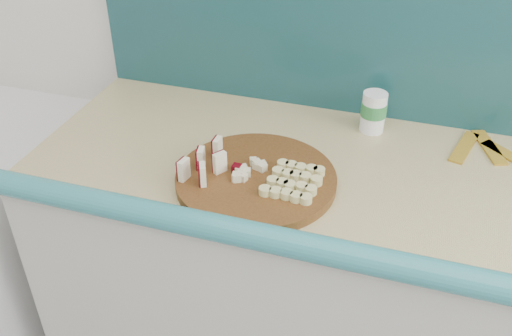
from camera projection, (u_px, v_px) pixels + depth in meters
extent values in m
cube|color=beige|center=(451.00, 330.00, 1.56)|extent=(2.20, 0.60, 0.88)
cube|color=tan|center=(489.00, 198.00, 1.30)|extent=(2.20, 0.60, 0.03)
cube|color=teal|center=(493.00, 292.00, 1.06)|extent=(2.20, 0.06, 0.03)
cylinder|color=#47270F|center=(256.00, 179.00, 1.31)|extent=(0.40, 0.40, 0.02)
cube|color=#FFF2CB|center=(184.00, 170.00, 1.28)|extent=(0.02, 0.03, 0.05)
cube|color=#4E050E|center=(181.00, 169.00, 1.28)|extent=(0.01, 0.03, 0.05)
cube|color=#FFF2CB|center=(201.00, 158.00, 1.32)|extent=(0.02, 0.03, 0.05)
cube|color=#4E050E|center=(198.00, 158.00, 1.32)|extent=(0.01, 0.03, 0.05)
cube|color=#FFF2CB|center=(218.00, 148.00, 1.35)|extent=(0.02, 0.03, 0.05)
cube|color=#4E050E|center=(215.00, 147.00, 1.36)|extent=(0.01, 0.03, 0.05)
cube|color=#FFF2CB|center=(203.00, 174.00, 1.27)|extent=(0.02, 0.03, 0.05)
cube|color=#4E050E|center=(200.00, 173.00, 1.27)|extent=(0.01, 0.03, 0.05)
cube|color=#FFF2CB|center=(220.00, 163.00, 1.30)|extent=(0.02, 0.03, 0.05)
cube|color=#4E050E|center=(217.00, 162.00, 1.31)|extent=(0.01, 0.03, 0.05)
cube|color=#FCEFC9|center=(250.00, 170.00, 1.31)|extent=(0.02, 0.02, 0.02)
cube|color=#FCEFC9|center=(254.00, 170.00, 1.31)|extent=(0.02, 0.02, 0.02)
cube|color=#4E050E|center=(255.00, 167.00, 1.32)|extent=(0.02, 0.02, 0.02)
cube|color=#FCEFC9|center=(249.00, 168.00, 1.31)|extent=(0.02, 0.02, 0.02)
cube|color=#FCEFC9|center=(248.00, 166.00, 1.32)|extent=(0.02, 0.02, 0.02)
cube|color=#FCEFC9|center=(244.00, 164.00, 1.33)|extent=(0.02, 0.02, 0.02)
cube|color=#FCEFC9|center=(244.00, 168.00, 1.31)|extent=(0.02, 0.02, 0.02)
cube|color=#FCEFC9|center=(240.00, 168.00, 1.31)|extent=(0.02, 0.02, 0.02)
cube|color=#4E050E|center=(236.00, 170.00, 1.31)|extent=(0.02, 0.02, 0.02)
cube|color=#FCEFC9|center=(242.00, 171.00, 1.30)|extent=(0.02, 0.02, 0.02)
cube|color=#FCEFC9|center=(242.00, 174.00, 1.29)|extent=(0.02, 0.02, 0.02)
cube|color=#FCEFC9|center=(246.00, 172.00, 1.30)|extent=(0.02, 0.02, 0.02)
cube|color=#FCEFC9|center=(249.00, 173.00, 1.30)|extent=(0.02, 0.02, 0.02)
cube|color=#FCEFC9|center=(254.00, 174.00, 1.29)|extent=(0.02, 0.02, 0.02)
cylinder|color=#DDD487|center=(266.00, 190.00, 1.24)|extent=(0.03, 0.03, 0.02)
cylinder|color=#DDD487|center=(276.00, 193.00, 1.24)|extent=(0.03, 0.03, 0.02)
cylinder|color=#DDD487|center=(285.00, 195.00, 1.23)|extent=(0.03, 0.03, 0.02)
cylinder|color=#DDD487|center=(295.00, 197.00, 1.22)|extent=(0.03, 0.03, 0.02)
cylinder|color=#DDD487|center=(305.00, 200.00, 1.22)|extent=(0.03, 0.03, 0.02)
cylinder|color=#DDD487|center=(272.00, 181.00, 1.27)|extent=(0.03, 0.03, 0.02)
cylinder|color=#DDD487|center=(281.00, 183.00, 1.27)|extent=(0.03, 0.03, 0.02)
cylinder|color=#DDD487|center=(291.00, 186.00, 1.26)|extent=(0.03, 0.03, 0.02)
cylinder|color=#DDD487|center=(300.00, 188.00, 1.25)|extent=(0.03, 0.03, 0.02)
cylinder|color=#DDD487|center=(310.00, 190.00, 1.25)|extent=(0.03, 0.03, 0.02)
cylinder|color=#DDD487|center=(278.00, 172.00, 1.30)|extent=(0.03, 0.03, 0.02)
cylinder|color=#DDD487|center=(287.00, 174.00, 1.29)|extent=(0.03, 0.03, 0.02)
cylinder|color=#DDD487|center=(296.00, 176.00, 1.29)|extent=(0.03, 0.03, 0.02)
cylinder|color=#DDD487|center=(306.00, 179.00, 1.28)|extent=(0.03, 0.03, 0.02)
cylinder|color=#DDD487|center=(315.00, 181.00, 1.27)|extent=(0.03, 0.03, 0.02)
cylinder|color=#DDD487|center=(283.00, 164.00, 1.33)|extent=(0.03, 0.03, 0.02)
cylinder|color=#DDD487|center=(292.00, 166.00, 1.32)|extent=(0.03, 0.03, 0.02)
cylinder|color=#DDD487|center=(301.00, 168.00, 1.32)|extent=(0.03, 0.03, 0.02)
cylinder|color=#DDD487|center=(311.00, 170.00, 1.31)|extent=(0.03, 0.03, 0.02)
cylinder|color=#DDD487|center=(320.00, 172.00, 1.30)|extent=(0.03, 0.03, 0.02)
cylinder|color=white|center=(373.00, 112.00, 1.49)|extent=(0.06, 0.06, 0.11)
cylinder|color=#2E8140|center=(374.00, 109.00, 1.48)|extent=(0.07, 0.07, 0.04)
cube|color=gold|center=(464.00, 147.00, 1.44)|extent=(0.07, 0.16, 0.01)
cube|color=gold|center=(489.00, 147.00, 1.44)|extent=(0.09, 0.16, 0.01)
cube|color=gold|center=(511.00, 157.00, 1.41)|extent=(0.15, 0.13, 0.01)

